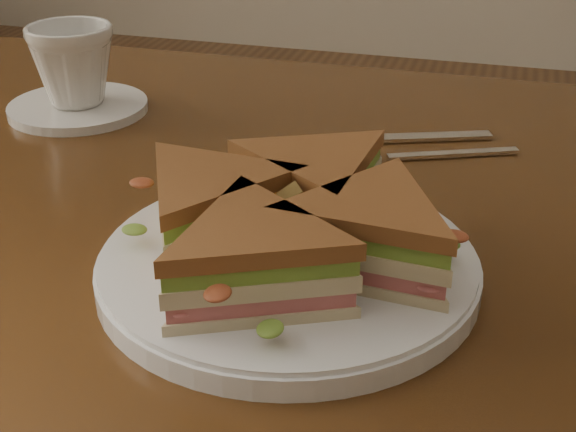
{
  "coord_description": "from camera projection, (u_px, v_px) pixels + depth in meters",
  "views": [
    {
      "loc": [
        0.16,
        -0.59,
        1.06
      ],
      "look_at": [
        0.02,
        -0.12,
        0.8
      ],
      "focal_mm": 50.0,
      "sensor_mm": 36.0,
      "label": 1
    }
  ],
  "objects": [
    {
      "name": "sandwich_wedges",
      "position": [
        288.0,
        222.0,
        0.56
      ],
      "size": [
        0.27,
        0.27,
        0.06
      ],
      "color": "beige",
      "rests_on": "plate"
    },
    {
      "name": "crisps_mound",
      "position": [
        288.0,
        227.0,
        0.56
      ],
      "size": [
        0.09,
        0.09,
        0.05
      ],
      "primitive_type": null,
      "color": "#BA6717",
      "rests_on": "plate"
    },
    {
      "name": "spoon",
      "position": [
        381.0,
        157.0,
        0.77
      ],
      "size": [
        0.17,
        0.09,
        0.01
      ],
      "rotation": [
        0.0,
        0.0,
        0.42
      ],
      "color": "silver",
      "rests_on": "table"
    },
    {
      "name": "saucer",
      "position": [
        78.0,
        107.0,
        0.89
      ],
      "size": [
        0.15,
        0.15,
        0.01
      ],
      "primitive_type": "cylinder",
      "color": "white",
      "rests_on": "table"
    },
    {
      "name": "table",
      "position": [
        298.0,
        299.0,
        0.73
      ],
      "size": [
        1.2,
        0.8,
        0.75
      ],
      "color": "#341C0B",
      "rests_on": "ground"
    },
    {
      "name": "knife",
      "position": [
        380.0,
        139.0,
        0.81
      ],
      "size": [
        0.21,
        0.09,
        0.0
      ],
      "rotation": [
        0.0,
        0.0,
        0.37
      ],
      "color": "silver",
      "rests_on": "table"
    },
    {
      "name": "plate",
      "position": [
        288.0,
        267.0,
        0.58
      ],
      "size": [
        0.27,
        0.27,
        0.02
      ],
      "primitive_type": "cylinder",
      "color": "white",
      "rests_on": "table"
    },
    {
      "name": "coffee_cup",
      "position": [
        73.0,
        65.0,
        0.86
      ],
      "size": [
        0.11,
        0.11,
        0.09
      ],
      "primitive_type": "imported",
      "rotation": [
        0.0,
        0.0,
        -0.28
      ],
      "color": "white",
      "rests_on": "saucer"
    }
  ]
}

